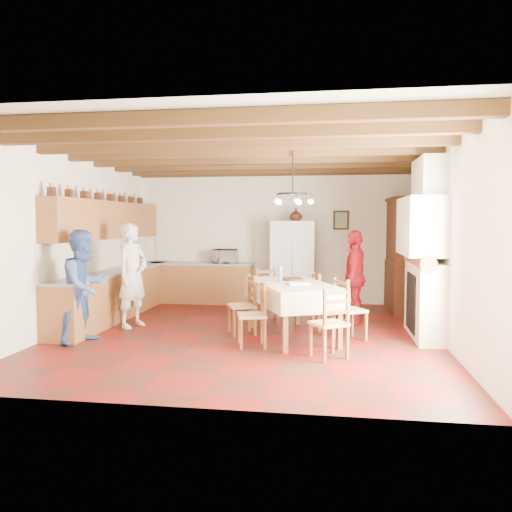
{
  "coord_description": "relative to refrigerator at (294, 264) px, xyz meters",
  "views": [
    {
      "loc": [
        1.32,
        -7.88,
        1.83
      ],
      "look_at": [
        0.1,
        0.3,
        1.25
      ],
      "focal_mm": 35.0,
      "sensor_mm": 36.0,
      "label": 1
    }
  ],
  "objects": [
    {
      "name": "person_woman_blue",
      "position": [
        -2.88,
        -3.65,
        -0.07
      ],
      "size": [
        0.87,
        0.99,
        1.7
      ],
      "primitive_type": "imported",
      "rotation": [
        0.0,
        0.0,
        1.25
      ],
      "color": "#3A5597",
      "rests_on": "floor"
    },
    {
      "name": "wall_left",
      "position": [
        -3.56,
        -2.76,
        0.58
      ],
      "size": [
        0.02,
        6.5,
        3.0
      ],
      "primitive_type": "cube",
      "color": "#EDE6CA",
      "rests_on": "ground"
    },
    {
      "name": "chair_right_far",
      "position": [
        0.7,
        -2.18,
        -0.44
      ],
      "size": [
        0.51,
        0.53,
        0.96
      ],
      "primitive_type": null,
      "rotation": [
        0.0,
        0.0,
        1.9
      ],
      "color": "brown",
      "rests_on": "floor"
    },
    {
      "name": "fireplace",
      "position": [
        2.17,
        -2.56,
        0.48
      ],
      "size": [
        0.56,
        1.6,
        2.8
      ],
      "primitive_type": null,
      "color": "beige",
      "rests_on": "ground"
    },
    {
      "name": "floor",
      "position": [
        -0.55,
        -2.76,
        -0.93
      ],
      "size": [
        6.0,
        6.5,
        0.02
      ],
      "primitive_type": "cube",
      "color": "#481B14",
      "rests_on": "ground"
    },
    {
      "name": "dining_table",
      "position": [
        0.18,
        -2.87,
        -0.14
      ],
      "size": [
        1.72,
        2.22,
        0.87
      ],
      "rotation": [
        0.0,
        0.0,
        0.41
      ],
      "color": "white",
      "rests_on": "floor"
    },
    {
      "name": "wall_picture",
      "position": [
        1.0,
        0.47,
        0.93
      ],
      "size": [
        0.34,
        0.03,
        0.42
      ],
      "primitive_type": "cube",
      "color": "black",
      "rests_on": "ground"
    },
    {
      "name": "hutch",
      "position": [
        2.2,
        -0.41,
        0.23
      ],
      "size": [
        0.59,
        1.29,
        2.3
      ],
      "primitive_type": null,
      "rotation": [
        0.0,
        0.0,
        0.05
      ],
      "color": "#33150B",
      "rests_on": "floor"
    },
    {
      "name": "wall_front",
      "position": [
        -0.55,
        -6.02,
        0.58
      ],
      "size": [
        6.0,
        0.02,
        3.0
      ],
      "primitive_type": "cube",
      "color": "#EDE6CA",
      "rests_on": "ground"
    },
    {
      "name": "upper_cabinets",
      "position": [
        -3.38,
        -1.71,
        0.93
      ],
      "size": [
        0.35,
        4.2,
        0.7
      ],
      "primitive_type": "cube",
      "color": "brown",
      "rests_on": "ground"
    },
    {
      "name": "chair_end_near",
      "position": [
        0.76,
        -3.98,
        -0.44
      ],
      "size": [
        0.57,
        0.57,
        0.96
      ],
      "primitive_type": null,
      "rotation": [
        0.0,
        0.0,
        3.73
      ],
      "color": "brown",
      "rests_on": "floor"
    },
    {
      "name": "fridge_vase",
      "position": [
        0.04,
        0.0,
        1.05
      ],
      "size": [
        0.32,
        0.32,
        0.27
      ],
      "primitive_type": "imported",
      "rotation": [
        0.0,
        0.0,
        -0.25
      ],
      "color": "#33150B",
      "rests_on": "refrigerator"
    },
    {
      "name": "wall_back",
      "position": [
        -0.55,
        0.5,
        0.58
      ],
      "size": [
        6.0,
        0.02,
        3.0
      ],
      "primitive_type": "cube",
      "color": "#EDE6CA",
      "rests_on": "ground"
    },
    {
      "name": "refrigerator",
      "position": [
        0.0,
        0.0,
        0.0
      ],
      "size": [
        0.94,
        0.79,
        1.83
      ],
      "primitive_type": "cube",
      "rotation": [
        0.0,
        0.0,
        -0.04
      ],
      "color": "silver",
      "rests_on": "floor"
    },
    {
      "name": "ceiling",
      "position": [
        -0.55,
        -2.76,
        2.09
      ],
      "size": [
        6.0,
        6.5,
        0.02
      ],
      "primitive_type": "cube",
      "color": "beige",
      "rests_on": "ground"
    },
    {
      "name": "chandelier",
      "position": [
        0.18,
        -2.87,
        1.33
      ],
      "size": [
        0.47,
        0.47,
        0.03
      ],
      "primitive_type": "torus",
      "color": "black",
      "rests_on": "ground"
    },
    {
      "name": "chair_end_far",
      "position": [
        -0.31,
        -1.71,
        -0.44
      ],
      "size": [
        0.56,
        0.56,
        0.96
      ],
      "primitive_type": null,
      "rotation": [
        0.0,
        0.0,
        0.52
      ],
      "color": "brown",
      "rests_on": "floor"
    },
    {
      "name": "countertop_left",
      "position": [
        -3.25,
        -1.71,
        -0.04
      ],
      "size": [
        0.62,
        4.3,
        0.04
      ],
      "primitive_type": "cube",
      "color": "slate",
      "rests_on": "lower_cabinets_left"
    },
    {
      "name": "chair_left_near",
      "position": [
        -0.35,
        -3.54,
        -0.44
      ],
      "size": [
        0.49,
        0.51,
        0.96
      ],
      "primitive_type": null,
      "rotation": [
        0.0,
        0.0,
        -1.32
      ],
      "color": "brown",
      "rests_on": "floor"
    },
    {
      "name": "lower_cabinets_left",
      "position": [
        -3.25,
        -1.71,
        -0.49
      ],
      "size": [
        0.6,
        4.3,
        0.86
      ],
      "primitive_type": "cube",
      "color": "brown",
      "rests_on": "ground"
    },
    {
      "name": "person_woman_red",
      "position": [
        1.21,
        -1.61,
        -0.08
      ],
      "size": [
        0.57,
        1.03,
        1.67
      ],
      "primitive_type": "imported",
      "rotation": [
        0.0,
        0.0,
        -1.75
      ],
      "color": "#A31018",
      "rests_on": "floor"
    },
    {
      "name": "microwave",
      "position": [
        -1.53,
        0.19,
        0.13
      ],
      "size": [
        0.58,
        0.42,
        0.3
      ],
      "primitive_type": "imported",
      "rotation": [
        0.0,
        0.0,
        0.09
      ],
      "color": "silver",
      "rests_on": "countertop_back"
    },
    {
      "name": "backsplash_left",
      "position": [
        -3.54,
        -1.71,
        0.28
      ],
      "size": [
        0.03,
        4.3,
        0.6
      ],
      "primitive_type": "cube",
      "color": "white",
      "rests_on": "ground"
    },
    {
      "name": "lower_cabinets_back",
      "position": [
        -2.1,
        0.19,
        -0.49
      ],
      "size": [
        2.3,
        0.6,
        0.86
      ],
      "primitive_type": "cube",
      "color": "brown",
      "rests_on": "ground"
    },
    {
      "name": "countertop_back",
      "position": [
        -2.1,
        0.19,
        -0.04
      ],
      "size": [
        2.34,
        0.62,
        0.04
      ],
      "primitive_type": "cube",
      "color": "slate",
      "rests_on": "lower_cabinets_back"
    },
    {
      "name": "wall_right",
      "position": [
        2.46,
        -2.76,
        0.58
      ],
      "size": [
        0.02,
        6.5,
        3.0
      ],
      "primitive_type": "cube",
      "color": "#EDE6CA",
      "rests_on": "ground"
    },
    {
      "name": "person_man",
      "position": [
        -2.6,
        -2.5,
        -0.02
      ],
      "size": [
        0.62,
        0.76,
        1.8
      ],
      "primitive_type": "imported",
      "rotation": [
        0.0,
        0.0,
        1.24
      ],
      "color": "silver",
      "rests_on": "floor"
    },
    {
      "name": "backsplash_back",
      "position": [
        -2.1,
        0.47,
        0.28
      ],
      "size": [
        2.3,
        0.03,
        0.6
      ],
      "primitive_type": "cube",
      "color": "white",
      "rests_on": "ground"
    },
    {
      "name": "chair_left_far",
      "position": [
        -0.63,
        -2.77,
        -0.44
      ],
      "size": [
        0.54,
        0.55,
        0.96
      ],
      "primitive_type": null,
      "rotation": [
        0.0,
        0.0,
        -1.15
      ],
      "color": "brown",
      "rests_on": "floor"
    },
    {
      "name": "ceiling_beams",
      "position": [
        -0.55,
        -2.76,
        1.99
      ],
      "size": [
        6.0,
        6.3,
        0.16
      ],
      "primitive_type": null,
      "color": "#382412",
      "rests_on": "ground"
    },
    {
      "name": "chair_right_near",
      "position": [
        1.08,
        -2.92,
        -0.44
      ],
      "size": [
        0.56,
        0.57,
        0.96
      ],
      "primitive_type": null,
      "rotation": [
        0.0,
        0.0,
        2.14
      ],
      "color": "brown",
      "rests_on": "floor"
    }
  ]
}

